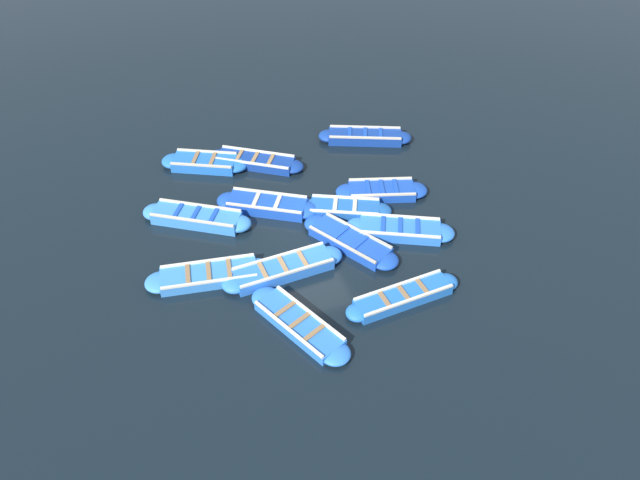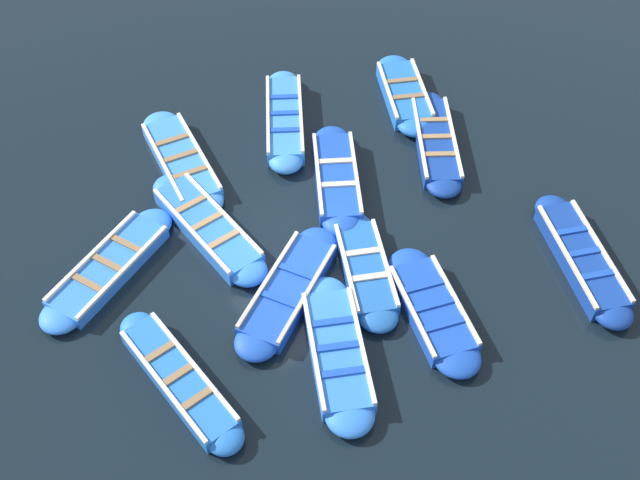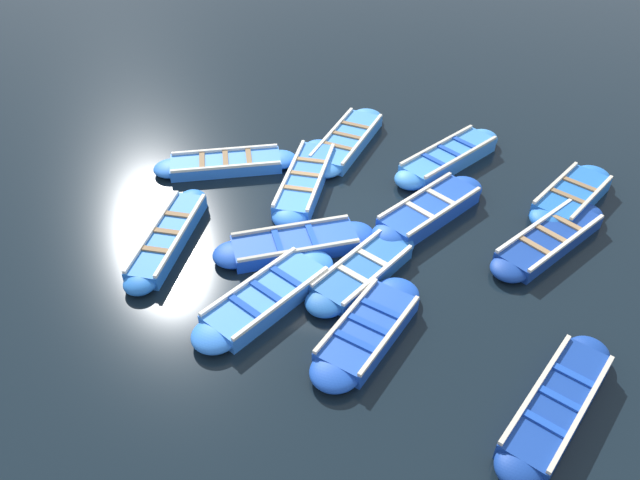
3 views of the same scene
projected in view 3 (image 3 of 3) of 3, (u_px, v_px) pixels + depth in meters
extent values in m
plane|color=black|center=(347.00, 227.00, 14.59)|extent=(120.00, 120.00, 0.00)
cube|color=blue|center=(266.00, 298.00, 12.54)|extent=(2.86, 2.04, 0.34)
ellipsoid|color=blue|center=(216.00, 335.00, 11.77)|extent=(1.25, 1.24, 0.34)
ellipsoid|color=blue|center=(311.00, 265.00, 13.31)|extent=(1.25, 1.24, 0.34)
cube|color=silver|center=(282.00, 301.00, 12.17)|extent=(2.42, 1.18, 0.07)
cube|color=silver|center=(250.00, 280.00, 12.65)|extent=(2.42, 1.18, 0.07)
cube|color=#1947B7|center=(245.00, 306.00, 12.09)|extent=(0.50, 0.86, 0.04)
cube|color=#1947B7|center=(266.00, 291.00, 12.42)|extent=(0.50, 0.86, 0.04)
cube|color=#1947B7|center=(286.00, 277.00, 12.75)|extent=(0.50, 0.86, 0.04)
cube|color=#1947B7|center=(368.00, 331.00, 11.87)|extent=(2.52, 1.62, 0.32)
ellipsoid|color=#1947B7|center=(335.00, 372.00, 11.12)|extent=(1.18, 1.16, 0.32)
ellipsoid|color=#1947B7|center=(396.00, 295.00, 12.63)|extent=(1.18, 1.16, 0.32)
cube|color=beige|center=(390.00, 334.00, 11.55)|extent=(2.22, 0.71, 0.07)
cube|color=beige|center=(347.00, 314.00, 11.94)|extent=(2.22, 0.71, 0.07)
cube|color=#1947B7|center=(355.00, 341.00, 11.44)|extent=(0.38, 0.90, 0.04)
cube|color=#1947B7|center=(368.00, 324.00, 11.76)|extent=(0.38, 0.90, 0.04)
cube|color=#1947B7|center=(381.00, 308.00, 12.08)|extent=(0.38, 0.90, 0.04)
cube|color=blue|center=(305.00, 181.00, 15.76)|extent=(3.15, 1.14, 0.36)
ellipsoid|color=blue|center=(290.00, 217.00, 14.59)|extent=(0.92, 0.89, 0.36)
ellipsoid|color=blue|center=(318.00, 149.00, 16.92)|extent=(0.92, 0.89, 0.36)
cube|color=silver|center=(321.00, 175.00, 15.55)|extent=(3.03, 0.31, 0.07)
cube|color=silver|center=(289.00, 171.00, 15.69)|extent=(3.03, 0.31, 0.07)
cube|color=#9E7A51|center=(299.00, 189.00, 15.14)|extent=(0.20, 0.80, 0.04)
cube|color=#9E7A51|center=(305.00, 174.00, 15.63)|extent=(0.20, 0.80, 0.04)
cube|color=#9E7A51|center=(311.00, 160.00, 16.13)|extent=(0.20, 0.80, 0.04)
cube|color=navy|center=(556.00, 406.00, 10.53)|extent=(3.01, 1.86, 0.37)
ellipsoid|color=navy|center=(520.00, 467.00, 9.66)|extent=(1.06, 1.04, 0.37)
ellipsoid|color=navy|center=(587.00, 354.00, 11.41)|extent=(1.06, 1.04, 0.37)
cube|color=beige|center=(583.00, 410.00, 10.21)|extent=(2.67, 1.11, 0.07)
cube|color=beige|center=(537.00, 386.00, 10.58)|extent=(2.67, 1.11, 0.07)
cube|color=#1947B7|center=(545.00, 423.00, 10.03)|extent=(0.41, 0.76, 0.04)
cube|color=#1947B7|center=(559.00, 398.00, 10.40)|extent=(0.41, 0.76, 0.04)
cube|color=#1947B7|center=(573.00, 375.00, 10.78)|extent=(0.41, 0.76, 0.04)
cube|color=#1947B7|center=(429.00, 210.00, 14.77)|extent=(2.83, 2.18, 0.38)
ellipsoid|color=#1947B7|center=(391.00, 235.00, 14.06)|extent=(1.23, 1.21, 0.38)
ellipsoid|color=#1947B7|center=(464.00, 188.00, 15.49)|extent=(1.23, 1.21, 0.38)
cube|color=beige|center=(445.00, 211.00, 14.38)|extent=(2.34, 1.39, 0.07)
cube|color=beige|center=(416.00, 195.00, 14.88)|extent=(2.34, 1.39, 0.07)
cube|color=beige|center=(420.00, 210.00, 14.44)|extent=(0.54, 0.80, 0.04)
cube|color=beige|center=(440.00, 197.00, 14.84)|extent=(0.54, 0.80, 0.04)
cube|color=#3884E0|center=(347.00, 141.00, 17.31)|extent=(3.07, 1.38, 0.31)
ellipsoid|color=#3884E0|center=(325.00, 167.00, 16.27)|extent=(1.06, 1.04, 0.31)
ellipsoid|color=#3884E0|center=(366.00, 117.00, 18.35)|extent=(1.06, 1.04, 0.31)
cube|color=silver|center=(363.00, 138.00, 17.04)|extent=(2.89, 0.46, 0.07)
cube|color=silver|center=(332.00, 131.00, 17.34)|extent=(2.89, 0.46, 0.07)
cube|color=olive|center=(338.00, 146.00, 16.76)|extent=(0.25, 0.89, 0.04)
cube|color=olive|center=(347.00, 135.00, 17.20)|extent=(0.25, 0.89, 0.04)
cube|color=olive|center=(356.00, 125.00, 17.64)|extent=(0.25, 0.89, 0.04)
cube|color=#3884E0|center=(448.00, 158.00, 16.55)|extent=(3.03, 2.31, 0.39)
ellipsoid|color=#3884E0|center=(411.00, 179.00, 15.78)|extent=(1.15, 1.14, 0.39)
ellipsoid|color=#3884E0|center=(482.00, 139.00, 17.33)|extent=(1.15, 1.14, 0.39)
cube|color=beige|center=(462.00, 157.00, 16.17)|extent=(2.56, 1.58, 0.07)
cube|color=beige|center=(437.00, 144.00, 16.64)|extent=(2.56, 1.58, 0.07)
cube|color=#1947B7|center=(434.00, 160.00, 16.09)|extent=(0.53, 0.75, 0.04)
cube|color=#1947B7|center=(449.00, 151.00, 16.42)|extent=(0.53, 0.75, 0.04)
cube|color=#1947B7|center=(464.00, 143.00, 16.74)|extent=(0.53, 0.75, 0.04)
cube|color=blue|center=(168.00, 238.00, 14.02)|extent=(3.07, 1.04, 0.33)
ellipsoid|color=blue|center=(140.00, 283.00, 12.89)|extent=(0.78, 0.76, 0.33)
ellipsoid|color=blue|center=(192.00, 199.00, 15.16)|extent=(0.78, 0.76, 0.33)
cube|color=silver|center=(181.00, 233.00, 13.85)|extent=(2.94, 0.35, 0.07)
cube|color=silver|center=(153.00, 229.00, 13.95)|extent=(2.94, 0.35, 0.07)
cube|color=olive|center=(155.00, 250.00, 13.42)|extent=(0.20, 0.68, 0.04)
cube|color=olive|center=(167.00, 231.00, 13.91)|extent=(0.20, 0.68, 0.04)
cube|color=olive|center=(178.00, 214.00, 14.39)|extent=(0.20, 0.68, 0.04)
cube|color=#1947B7|center=(295.00, 244.00, 13.85)|extent=(2.26, 2.85, 0.32)
ellipsoid|color=#1947B7|center=(234.00, 255.00, 13.59)|extent=(1.24, 1.25, 0.32)
ellipsoid|color=#1947B7|center=(354.00, 235.00, 14.12)|extent=(1.24, 1.25, 0.32)
cube|color=#B2AD9E|center=(299.00, 250.00, 13.40)|extent=(1.48, 2.34, 0.07)
cube|color=#B2AD9E|center=(291.00, 226.00, 14.06)|extent=(1.48, 2.34, 0.07)
cube|color=#1947B7|center=(278.00, 241.00, 13.66)|extent=(0.80, 0.56, 0.04)
cube|color=#1947B7|center=(312.00, 235.00, 13.82)|extent=(0.80, 0.56, 0.04)
cube|color=navy|center=(549.00, 240.00, 13.97)|extent=(2.97, 2.33, 0.32)
ellipsoid|color=navy|center=(510.00, 269.00, 13.23)|extent=(1.16, 1.15, 0.32)
ellipsoid|color=navy|center=(585.00, 214.00, 14.71)|extent=(1.16, 1.15, 0.32)
cube|color=silver|center=(568.00, 242.00, 13.61)|extent=(2.48, 1.60, 0.07)
cube|color=silver|center=(536.00, 225.00, 14.09)|extent=(2.48, 1.60, 0.07)
cube|color=#9E7A51|center=(535.00, 245.00, 13.54)|extent=(0.54, 0.74, 0.04)
cube|color=#9E7A51|center=(551.00, 234.00, 13.86)|extent=(0.54, 0.74, 0.04)
cube|color=#9E7A51|center=(567.00, 222.00, 14.17)|extent=(0.54, 0.74, 0.04)
cube|color=blue|center=(226.00, 164.00, 16.43)|extent=(2.09, 2.99, 0.29)
ellipsoid|color=blue|center=(171.00, 168.00, 16.26)|extent=(1.17, 1.18, 0.29)
ellipsoid|color=blue|center=(280.00, 159.00, 16.59)|extent=(1.17, 1.18, 0.29)
cube|color=silver|center=(226.00, 167.00, 15.98)|extent=(1.29, 2.57, 0.07)
cube|color=silver|center=(225.00, 150.00, 16.64)|extent=(1.29, 2.57, 0.07)
cube|color=olive|center=(202.00, 160.00, 16.25)|extent=(0.81, 0.48, 0.04)
cube|color=olive|center=(225.00, 159.00, 16.32)|extent=(0.81, 0.48, 0.04)
cube|color=olive|center=(249.00, 157.00, 16.39)|extent=(0.81, 0.48, 0.04)
cube|color=blue|center=(571.00, 197.00, 15.21)|extent=(2.56, 1.90, 0.37)
ellipsoid|color=blue|center=(549.00, 219.00, 14.54)|extent=(1.25, 1.23, 0.37)
ellipsoid|color=blue|center=(592.00, 177.00, 15.89)|extent=(1.25, 1.23, 0.37)
cube|color=beige|center=(592.00, 197.00, 14.84)|extent=(2.13, 1.05, 0.07)
cube|color=beige|center=(556.00, 182.00, 15.31)|extent=(2.13, 1.05, 0.07)
cube|color=olive|center=(568.00, 196.00, 14.89)|extent=(0.50, 0.86, 0.04)
cube|color=olive|center=(580.00, 184.00, 15.28)|extent=(0.50, 0.86, 0.04)
cube|color=#1E59AD|center=(362.00, 272.00, 13.17)|extent=(2.55, 1.80, 0.30)
ellipsoid|color=#1E59AD|center=(326.00, 302.00, 12.47)|extent=(1.12, 1.11, 0.30)
ellipsoid|color=#1E59AD|center=(395.00, 244.00, 13.87)|extent=(1.12, 1.11, 0.30)
cube|color=silver|center=(378.00, 274.00, 12.84)|extent=(2.17, 1.02, 0.07)
cube|color=silver|center=(347.00, 257.00, 13.26)|extent=(2.17, 1.02, 0.07)
cube|color=beige|center=(353.00, 274.00, 12.86)|extent=(0.45, 0.78, 0.04)
cube|color=beige|center=(372.00, 258.00, 13.26)|extent=(0.45, 0.78, 0.04)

